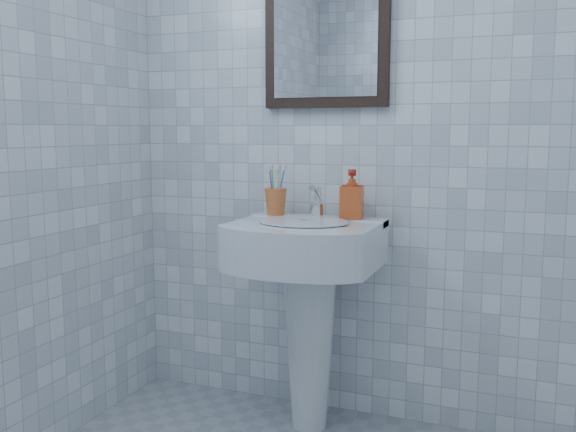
% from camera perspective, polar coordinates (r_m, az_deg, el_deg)
% --- Properties ---
extents(wall_back, '(2.20, 0.02, 2.50)m').
position_cam_1_polar(wall_back, '(2.50, 9.51, 9.77)').
color(wall_back, white).
rests_on(wall_back, ground).
extents(washbasin, '(0.54, 0.39, 0.82)m').
position_cam_1_polar(washbasin, '(2.44, 1.77, -6.54)').
color(washbasin, white).
rests_on(washbasin, ground).
extents(faucet, '(0.05, 0.11, 0.13)m').
position_cam_1_polar(faucet, '(2.48, 2.57, 1.06)').
color(faucet, silver).
rests_on(faucet, washbasin).
extents(toothbrush_cup, '(0.11, 0.11, 0.11)m').
position_cam_1_polar(toothbrush_cup, '(2.55, -1.11, 1.30)').
color(toothbrush_cup, '#CF652D').
rests_on(toothbrush_cup, washbasin).
extents(soap_dispenser, '(0.09, 0.10, 0.19)m').
position_cam_1_polar(soap_dispenser, '(2.45, 5.70, 1.93)').
color(soap_dispenser, red).
rests_on(soap_dispenser, washbasin).
extents(wall_mirror, '(0.50, 0.04, 0.62)m').
position_cam_1_polar(wall_mirror, '(2.59, 3.41, 16.48)').
color(wall_mirror, black).
rests_on(wall_mirror, wall_back).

